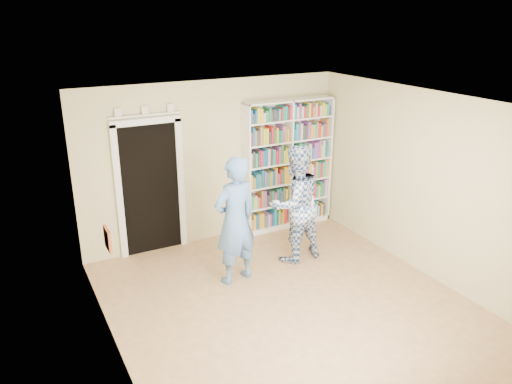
% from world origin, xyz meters
% --- Properties ---
extents(floor, '(5.00, 5.00, 0.00)m').
position_xyz_m(floor, '(0.00, 0.00, 0.00)').
color(floor, '#986C49').
rests_on(floor, ground).
extents(ceiling, '(5.00, 5.00, 0.00)m').
position_xyz_m(ceiling, '(0.00, 0.00, 2.70)').
color(ceiling, white).
rests_on(ceiling, wall_back).
extents(wall_back, '(4.50, 0.00, 4.50)m').
position_xyz_m(wall_back, '(0.00, 2.50, 1.35)').
color(wall_back, beige).
rests_on(wall_back, floor).
extents(wall_left, '(0.00, 5.00, 5.00)m').
position_xyz_m(wall_left, '(-2.25, 0.00, 1.35)').
color(wall_left, beige).
rests_on(wall_left, floor).
extents(wall_right, '(0.00, 5.00, 5.00)m').
position_xyz_m(wall_right, '(2.25, 0.00, 1.35)').
color(wall_right, beige).
rests_on(wall_right, floor).
extents(bookshelf, '(1.68, 0.31, 2.31)m').
position_xyz_m(bookshelf, '(1.35, 2.34, 1.17)').
color(bookshelf, white).
rests_on(bookshelf, floor).
extents(doorway, '(1.10, 0.08, 2.43)m').
position_xyz_m(doorway, '(-1.10, 2.48, 1.18)').
color(doorway, black).
rests_on(doorway, floor).
extents(wall_art, '(0.03, 0.25, 0.25)m').
position_xyz_m(wall_art, '(-2.23, 0.20, 1.40)').
color(wall_art, brown).
rests_on(wall_art, wall_left).
extents(man_blue, '(0.76, 0.58, 1.88)m').
position_xyz_m(man_blue, '(-0.34, 0.97, 0.94)').
color(man_blue, '#517CB4').
rests_on(man_blue, floor).
extents(man_plaid, '(0.95, 0.77, 1.85)m').
position_xyz_m(man_plaid, '(0.77, 1.16, 0.92)').
color(man_plaid, '#2A4A83').
rests_on(man_plaid, floor).
extents(paper_sheet, '(0.20, 0.01, 0.28)m').
position_xyz_m(paper_sheet, '(0.86, 0.95, 0.95)').
color(paper_sheet, white).
rests_on(paper_sheet, man_plaid).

